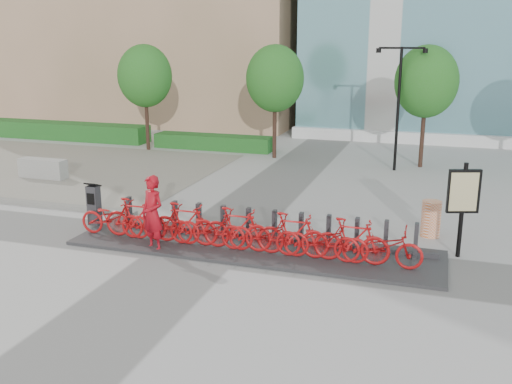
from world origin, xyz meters
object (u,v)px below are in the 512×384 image
(kiosk, at_px, (94,204))
(worker_red, at_px, (153,214))
(bike_0, at_px, (112,218))
(map_sign, at_px, (463,195))
(construction_barrel, at_px, (431,219))
(jersey_barrier, at_px, (43,168))

(kiosk, distance_m, worker_red, 2.80)
(bike_0, xyz_separation_m, worker_red, (1.52, -0.53, 0.41))
(worker_red, height_order, map_sign, map_sign)
(kiosk, bearing_deg, worker_red, -23.71)
(worker_red, bearing_deg, construction_barrel, 50.54)
(construction_barrel, relative_size, map_sign, 0.42)
(bike_0, xyz_separation_m, map_sign, (8.93, 1.42, 1.01))
(kiosk, bearing_deg, map_sign, 6.01)
(bike_0, relative_size, jersey_barrier, 0.96)
(kiosk, distance_m, map_sign, 10.00)
(kiosk, height_order, worker_red, worker_red)
(bike_0, xyz_separation_m, jersey_barrier, (-6.42, 5.38, -0.19))
(kiosk, height_order, map_sign, map_sign)
(map_sign, bearing_deg, worker_red, 176.13)
(bike_0, bearing_deg, worker_red, -109.08)
(construction_barrel, height_order, map_sign, map_sign)
(map_sign, bearing_deg, bike_0, 170.45)
(kiosk, relative_size, jersey_barrier, 0.64)
(kiosk, xyz_separation_m, map_sign, (9.93, 0.74, 0.89))
(construction_barrel, xyz_separation_m, jersey_barrier, (-14.65, 2.57, -0.12))
(construction_barrel, bearing_deg, kiosk, -166.97)
(bike_0, bearing_deg, map_sign, -81.00)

